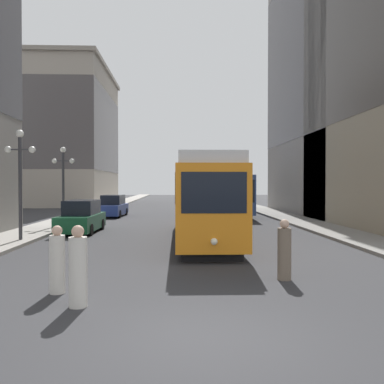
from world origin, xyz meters
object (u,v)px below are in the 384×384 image
(pedestrian_crossing_near, at_px, (284,252))
(pedestrian_crossing_far, at_px, (57,262))
(transit_bus, at_px, (230,193))
(parked_car_left_near, at_px, (113,207))
(lamp_post_left_near, at_px, (20,167))
(pedestrian_on_sidewalk, at_px, (78,269))
(parked_car_left_mid, at_px, (82,218))
(streetcar, at_px, (202,197))
(lamp_post_left_far, at_px, (63,173))

(pedestrian_crossing_near, bearing_deg, pedestrian_crossing_far, -20.47)
(transit_bus, xyz_separation_m, pedestrian_crossing_near, (-1.76, -25.37, -1.14))
(transit_bus, relative_size, pedestrian_crossing_far, 7.05)
(parked_car_left_near, xyz_separation_m, lamp_post_left_near, (-1.90, -15.79, 2.68))
(pedestrian_on_sidewalk, bearing_deg, lamp_post_left_near, 3.33)
(parked_car_left_mid, xyz_separation_m, pedestrian_crossing_far, (2.36, -13.24, -0.05))
(parked_car_left_near, xyz_separation_m, pedestrian_crossing_near, (8.40, -23.72, -0.04))
(parked_car_left_near, relative_size, pedestrian_crossing_far, 2.98)
(transit_bus, relative_size, parked_car_left_near, 2.36)
(streetcar, height_order, pedestrian_on_sidewalk, streetcar)
(lamp_post_left_near, distance_m, lamp_post_left_far, 7.39)
(streetcar, bearing_deg, parked_car_left_near, 114.78)
(lamp_post_left_far, bearing_deg, streetcar, -35.86)
(streetcar, xyz_separation_m, pedestrian_on_sidewalk, (-3.48, -11.58, -1.25))
(lamp_post_left_near, bearing_deg, pedestrian_on_sidewalk, -63.99)
(parked_car_left_near, distance_m, parked_car_left_mid, 11.71)
(parked_car_left_mid, bearing_deg, lamp_post_left_near, -113.59)
(lamp_post_left_far, bearing_deg, transit_bus, 39.79)
(pedestrian_crossing_near, relative_size, lamp_post_left_far, 0.35)
(transit_bus, bearing_deg, pedestrian_on_sidewalk, -103.18)
(streetcar, bearing_deg, lamp_post_left_near, -171.59)
(transit_bus, xyz_separation_m, lamp_post_left_near, (-12.07, -17.44, 1.58))
(pedestrian_crossing_near, height_order, lamp_post_left_near, lamp_post_left_near)
(parked_car_left_mid, distance_m, pedestrian_on_sidewalk, 14.77)
(parked_car_left_mid, distance_m, pedestrian_crossing_far, 13.45)
(parked_car_left_near, bearing_deg, pedestrian_crossing_far, -81.52)
(streetcar, distance_m, pedestrian_crossing_near, 9.41)
(streetcar, relative_size, lamp_post_left_far, 2.82)
(lamp_post_left_near, bearing_deg, parked_car_left_near, 83.13)
(lamp_post_left_near, bearing_deg, streetcar, 8.12)
(pedestrian_on_sidewalk, distance_m, lamp_post_left_near, 11.83)
(streetcar, height_order, pedestrian_crossing_near, streetcar)
(parked_car_left_near, height_order, pedestrian_crossing_far, parked_car_left_near)
(streetcar, relative_size, pedestrian_crossing_near, 8.11)
(parked_car_left_mid, bearing_deg, transit_bus, 54.17)
(streetcar, bearing_deg, pedestrian_crossing_near, -78.77)
(lamp_post_left_far, bearing_deg, pedestrian_crossing_near, -56.08)
(pedestrian_crossing_near, distance_m, pedestrian_on_sidewalk, 5.78)
(transit_bus, bearing_deg, streetcar, -101.30)
(lamp_post_left_near, bearing_deg, transit_bus, 55.32)
(pedestrian_crossing_far, bearing_deg, streetcar, 48.75)
(parked_car_left_mid, height_order, pedestrian_crossing_near, parked_car_left_mid)
(parked_car_left_mid, bearing_deg, pedestrian_crossing_near, -53.58)
(streetcar, xyz_separation_m, parked_car_left_near, (-6.64, 14.57, -1.26))
(pedestrian_on_sidewalk, bearing_deg, transit_bus, -36.84)
(parked_car_left_mid, xyz_separation_m, lamp_post_left_near, (-1.90, -4.07, 2.68))
(pedestrian_on_sidewalk, bearing_deg, streetcar, -39.43)
(parked_car_left_mid, xyz_separation_m, pedestrian_crossing_near, (8.41, -12.01, -0.04))
(streetcar, distance_m, lamp_post_left_far, 10.62)
(pedestrian_crossing_near, height_order, lamp_post_left_far, lamp_post_left_far)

